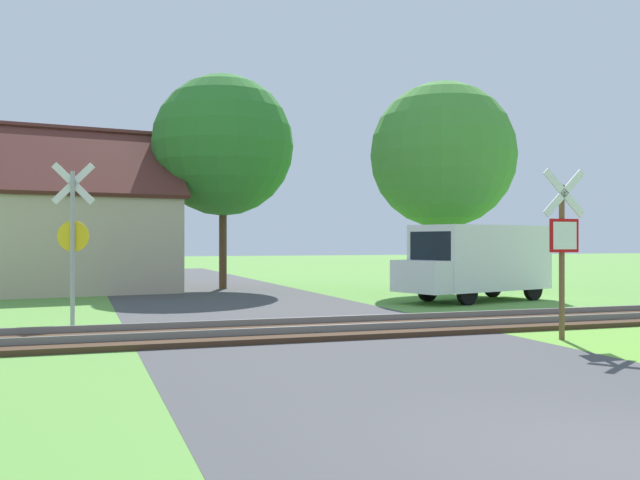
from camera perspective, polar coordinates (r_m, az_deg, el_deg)
The scene contains 8 objects.
road_asphalt at distance 8.02m, azimuth 14.68°, elevation -12.85°, with size 6.84×80.00×0.01m, color #424244.
rail_track at distance 13.94m, azimuth -0.63°, elevation -7.17°, with size 60.00×2.60×0.22m.
stop_sign_near at distance 13.48m, azimuth 18.86°, elevation -0.20°, with size 0.88×0.15×3.08m.
crossing_sign_far at distance 15.55m, azimuth -19.16°, elevation 0.53°, with size 0.86×0.22×3.41m.
house at distance 26.81m, azimuth -19.54°, elevation 0.14°, with size 7.95×7.38×5.88m.
tree_right at distance 25.27m, azimuth 9.80°, elevation 6.69°, with size 5.07×5.07×7.31m.
tree_center at distance 27.04m, azimuth -7.77°, elevation 7.50°, with size 5.26×5.26×7.99m.
mail_truck at distance 21.62m, azimuth 12.44°, elevation -1.52°, with size 5.23×3.19×2.24m.
Camera 1 is at (-4.32, -4.52, 1.77)m, focal length 40.00 mm.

